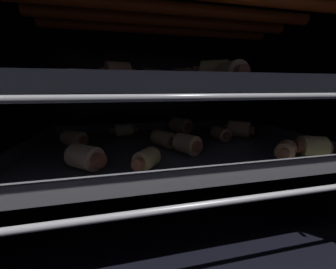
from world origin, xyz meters
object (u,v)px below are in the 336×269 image
at_px(pig_in_blanket_lower_3, 124,130).
at_px(pig_in_blanket_upper_7, 203,79).
at_px(oven_rack_upper, 173,92).
at_px(pig_in_blanket_lower_5, 85,157).
at_px(pig_in_blanket_upper_3, 82,77).
at_px(pig_in_blanket_upper_5, 231,73).
at_px(pig_in_blanket_lower_2, 312,147).
at_px(pig_in_blanket_lower_1, 163,139).
at_px(pig_in_blanket_upper_6, 182,77).
at_px(heating_element, 173,15).
at_px(pig_in_blanket_lower_0, 147,159).
at_px(baking_tray_lower, 172,145).
at_px(pig_in_blanket_upper_0, 115,79).
at_px(pig_in_blanket_lower_6, 221,134).
at_px(pig_in_blanket_lower_8, 286,150).
at_px(pig_in_blanket_upper_1, 215,73).
at_px(pig_in_blanket_upper_8, 152,77).
at_px(pig_in_blanket_lower_4, 187,144).
at_px(pig_in_blanket_lower_10, 74,138).
at_px(oven_rack_lower, 172,150).
at_px(pig_in_blanket_upper_2, 118,73).
at_px(baking_tray_upper, 173,87).
at_px(pig_in_blanket_upper_4, 114,77).
at_px(pig_in_blanket_lower_7, 180,126).
at_px(pig_in_blanket_lower_9, 239,129).

height_order(pig_in_blanket_lower_3, pig_in_blanket_upper_7, pig_in_blanket_upper_7).
xyz_separation_m(oven_rack_upper, pig_in_blanket_upper_7, (0.10, 0.11, 0.03)).
distance_m(pig_in_blanket_lower_5, pig_in_blanket_upper_3, 0.18).
bearing_deg(pig_in_blanket_upper_5, pig_in_blanket_lower_2, 0.83).
xyz_separation_m(pig_in_blanket_lower_1, pig_in_blanket_upper_6, (0.04, 0.03, 0.10)).
bearing_deg(heating_element, pig_in_blanket_lower_0, -120.28).
height_order(pig_in_blanket_lower_1, pig_in_blanket_lower_5, pig_in_blanket_lower_5).
bearing_deg(baking_tray_lower, pig_in_blanket_upper_7, 48.64).
bearing_deg(pig_in_blanket_upper_0, pig_in_blanket_lower_5, -101.47).
bearing_deg(pig_in_blanket_lower_6, pig_in_blanket_lower_1, -170.61).
xyz_separation_m(pig_in_blanket_lower_1, pig_in_blanket_upper_7, (0.12, 0.12, 0.10)).
relative_size(baking_tray_lower, pig_in_blanket_lower_8, 11.46).
xyz_separation_m(pig_in_blanket_upper_1, pig_in_blanket_upper_8, (-0.07, 0.11, -0.00)).
relative_size(pig_in_blanket_lower_4, pig_in_blanket_upper_1, 0.87).
distance_m(pig_in_blanket_lower_2, pig_in_blanket_lower_4, 0.18).
relative_size(pig_in_blanket_lower_3, oven_rack_upper, 0.11).
height_order(pig_in_blanket_lower_10, oven_rack_upper, oven_rack_upper).
distance_m(pig_in_blanket_upper_6, pig_in_blanket_upper_8, 0.05).
bearing_deg(heating_element, pig_in_blanket_upper_8, 129.16).
bearing_deg(pig_in_blanket_upper_8, oven_rack_upper, -50.84).
distance_m(pig_in_blanket_upper_0, pig_in_blanket_upper_8, 0.09).
distance_m(pig_in_blanket_lower_5, pig_in_blanket_lower_6, 0.25).
distance_m(oven_rack_lower, pig_in_blanket_upper_8, 0.14).
height_order(pig_in_blanket_lower_0, pig_in_blanket_upper_1, pig_in_blanket_upper_1).
relative_size(baking_tray_lower, pig_in_blanket_lower_3, 8.30).
bearing_deg(pig_in_blanket_upper_0, pig_in_blanket_upper_7, 3.44).
relative_size(pig_in_blanket_lower_2, oven_rack_upper, 0.09).
bearing_deg(oven_rack_upper, pig_in_blanket_upper_5, -69.32).
relative_size(pig_in_blanket_lower_0, pig_in_blanket_upper_0, 0.93).
xyz_separation_m(pig_in_blanket_upper_1, pig_in_blanket_upper_2, (-0.13, 0.03, -0.00)).
height_order(pig_in_blanket_lower_5, pig_in_blanket_upper_8, pig_in_blanket_upper_8).
distance_m(oven_rack_lower, pig_in_blanket_upper_1, 0.15).
bearing_deg(pig_in_blanket_lower_0, pig_in_blanket_lower_8, -2.02).
relative_size(pig_in_blanket_lower_0, baking_tray_upper, 0.10).
xyz_separation_m(pig_in_blanket_upper_0, pig_in_blanket_upper_4, (-0.00, -0.05, 0.00)).
xyz_separation_m(pig_in_blanket_upper_0, pig_in_blanket_upper_3, (-0.06, -0.03, 0.00)).
bearing_deg(pig_in_blanket_lower_7, pig_in_blanket_upper_8, -143.32).
relative_size(pig_in_blanket_lower_0, pig_in_blanket_upper_8, 0.84).
relative_size(pig_in_blanket_lower_2, pig_in_blanket_lower_9, 0.86).
height_order(pig_in_blanket_lower_6, pig_in_blanket_upper_8, pig_in_blanket_upper_8).
xyz_separation_m(pig_in_blanket_lower_1, pig_in_blanket_upper_5, (0.06, -0.11, 0.10)).
bearing_deg(baking_tray_upper, pig_in_blanket_lower_1, -159.86).
relative_size(pig_in_blanket_lower_6, pig_in_blanket_lower_8, 1.27).
bearing_deg(pig_in_blanket_lower_8, pig_in_blanket_lower_5, 174.98).
bearing_deg(pig_in_blanket_lower_6, pig_in_blanket_lower_9, 17.12).
bearing_deg(pig_in_blanket_upper_2, pig_in_blanket_upper_8, 52.39).
bearing_deg(pig_in_blanket_lower_7, pig_in_blanket_upper_4, -166.37).
distance_m(pig_in_blanket_lower_6, pig_in_blanket_upper_0, 0.24).
distance_m(pig_in_blanket_lower_6, pig_in_blanket_upper_5, 0.17).
bearing_deg(pig_in_blanket_upper_4, pig_in_blanket_lower_2, -30.63).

